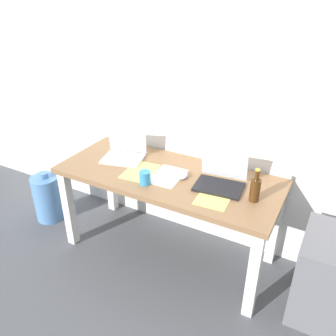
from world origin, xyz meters
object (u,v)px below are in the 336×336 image
coffee_mug (145,178)px  filing_cabinet (329,277)px  beer_bottle (255,189)px  laptop_right (221,178)px  water_cooler_jug (47,198)px  computer_mouse (184,176)px  laptop_left (124,153)px  desk (168,186)px

coffee_mug → filing_cabinet: coffee_mug is taller
beer_bottle → laptop_right: bearing=163.8°
water_cooler_jug → coffee_mug: bearing=-3.8°
computer_mouse → water_cooler_jug: bearing=179.0°
laptop_left → computer_mouse: bearing=-6.7°
water_cooler_jug → filing_cabinet: filing_cabinet is taller
computer_mouse → coffee_mug: coffee_mug is taller
desk → coffee_mug: (-0.08, -0.19, 0.15)m
beer_bottle → filing_cabinet: 0.75m
desk → filing_cabinet: 1.23m
desk → water_cooler_jug: desk is taller
laptop_right → filing_cabinet: bearing=-4.3°
laptop_right → filing_cabinet: (0.80, -0.06, -0.48)m
coffee_mug → water_cooler_jug: bearing=176.2°
desk → computer_mouse: bearing=2.4°
desk → computer_mouse: size_ratio=16.45×
coffee_mug → filing_cabinet: bearing=7.6°
laptop_left → laptop_right: 0.82m
laptop_right → coffee_mug: size_ratio=3.62×
laptop_left → water_cooler_jug: 0.96m
desk → filing_cabinet: bearing=-1.3°
beer_bottle → water_cooler_jug: bearing=-177.5°
coffee_mug → beer_bottle: bearing=12.0°
laptop_left → computer_mouse: laptop_left is taller
laptop_left → beer_bottle: size_ratio=1.58×
desk → water_cooler_jug: (-1.19, -0.12, -0.41)m
laptop_left → coffee_mug: bearing=-36.8°
beer_bottle → computer_mouse: beer_bottle is taller
desk → beer_bottle: beer_bottle is taller
laptop_right → coffee_mug: (-0.47, -0.23, -0.01)m
laptop_left → computer_mouse: (0.55, -0.07, -0.03)m
desk → laptop_left: laptop_left is taller
laptop_right → computer_mouse: (-0.27, -0.03, -0.04)m
computer_mouse → coffee_mug: (-0.20, -0.20, 0.03)m
beer_bottle → laptop_left: bearing=174.1°
laptop_right → water_cooler_jug: 1.69m
beer_bottle → computer_mouse: bearing=175.0°
computer_mouse → filing_cabinet: computer_mouse is taller
desk → coffee_mug: coffee_mug is taller
filing_cabinet → desk: bearing=178.7°
laptop_right → filing_cabinet: size_ratio=0.58×
computer_mouse → filing_cabinet: bearing=-8.2°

